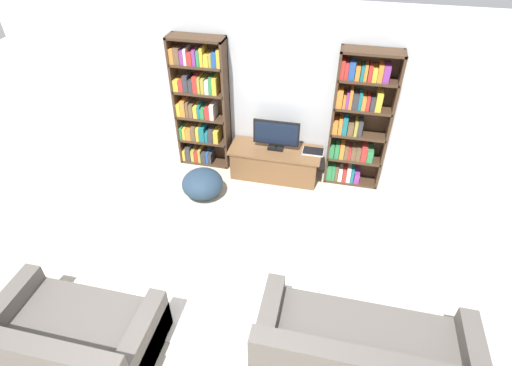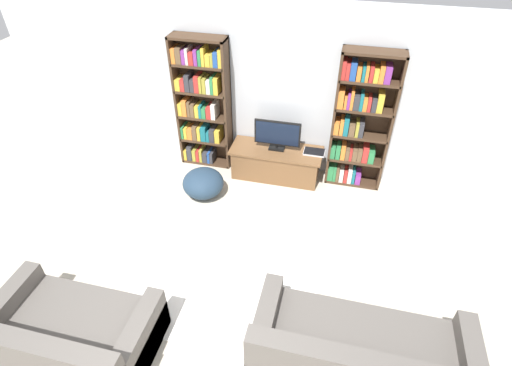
{
  "view_description": "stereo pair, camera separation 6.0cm",
  "coord_description": "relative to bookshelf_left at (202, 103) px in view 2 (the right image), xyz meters",
  "views": [
    {
      "loc": [
        0.92,
        -1.19,
        3.86
      ],
      "look_at": [
        0.02,
        2.75,
        0.7
      ],
      "focal_mm": 28.0,
      "sensor_mm": 36.0,
      "label": 1
    },
    {
      "loc": [
        0.98,
        -1.18,
        3.86
      ],
      "look_at": [
        0.02,
        2.75,
        0.7
      ],
      "focal_mm": 28.0,
      "sensor_mm": 36.0,
      "label": 2
    }
  ],
  "objects": [
    {
      "name": "bookshelf_left",
      "position": [
        0.0,
        0.0,
        0.0
      ],
      "size": [
        0.82,
        0.3,
        2.08
      ],
      "color": "#422D1E",
      "rests_on": "ground_plane"
    },
    {
      "name": "television",
      "position": [
        1.22,
        -0.13,
        -0.31
      ],
      "size": [
        0.7,
        0.16,
        0.47
      ],
      "color": "black",
      "rests_on": "tv_stand"
    },
    {
      "name": "couch_left_sectional",
      "position": [
        -0.16,
        -3.56,
        -0.8
      ],
      "size": [
        1.61,
        0.97,
        0.75
      ],
      "color": "#56514C",
      "rests_on": "ground_plane"
    },
    {
      "name": "bookshelf_right",
      "position": [
        2.37,
        0.0,
        -0.02
      ],
      "size": [
        0.82,
        0.3,
        2.08
      ],
      "color": "#422D1E",
      "rests_on": "ground_plane"
    },
    {
      "name": "tv_stand",
      "position": [
        1.22,
        -0.15,
        -0.8
      ],
      "size": [
        1.41,
        0.55,
        0.49
      ],
      "color": "brown",
      "rests_on": "ground_plane"
    },
    {
      "name": "area_rug",
      "position": [
        1.08,
        -2.44,
        -1.04
      ],
      "size": [
        2.13,
        1.62,
        0.02
      ],
      "color": "white",
      "rests_on": "ground_plane"
    },
    {
      "name": "couch_right_sofa",
      "position": [
        2.62,
        -3.1,
        -0.79
      ],
      "size": [
        2.04,
        0.92,
        0.78
      ],
      "color": "#56514C",
      "rests_on": "ground_plane"
    },
    {
      "name": "wall_back",
      "position": [
        1.15,
        0.18,
        0.25
      ],
      "size": [
        8.8,
        0.06,
        2.6
      ],
      "color": "silver",
      "rests_on": "ground_plane"
    },
    {
      "name": "laptop",
      "position": [
        1.79,
        -0.1,
        -0.55
      ],
      "size": [
        0.32,
        0.22,
        0.03
      ],
      "color": "silver",
      "rests_on": "tv_stand"
    },
    {
      "name": "beanbag_ottoman",
      "position": [
        0.26,
        -0.87,
        -0.85
      ],
      "size": [
        0.61,
        0.61,
        0.41
      ],
      "primitive_type": "ellipsoid",
      "color": "#23384C",
      "rests_on": "ground_plane"
    }
  ]
}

